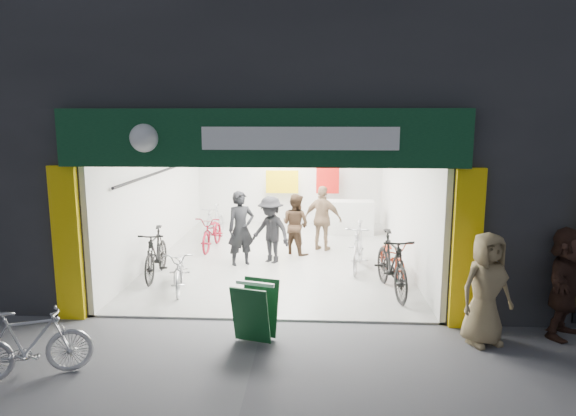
# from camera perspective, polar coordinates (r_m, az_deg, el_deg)

# --- Properties ---
(ground) EXTENTS (60.00, 60.00, 0.00)m
(ground) POSITION_cam_1_polar(r_m,az_deg,el_deg) (8.80, -2.72, -12.45)
(ground) COLOR #56565B
(ground) RESTS_ON ground
(building) EXTENTS (17.00, 10.27, 8.00)m
(building) POSITION_cam_1_polar(r_m,az_deg,el_deg) (13.11, 3.52, 14.19)
(building) COLOR #232326
(building) RESTS_ON ground
(bike_left_front) EXTENTS (0.87, 1.68, 0.84)m
(bike_left_front) POSITION_cam_1_polar(r_m,az_deg,el_deg) (10.36, -11.91, -6.69)
(bike_left_front) COLOR #B5B6BA
(bike_left_front) RESTS_ON ground
(bike_left_midfront) EXTENTS (0.62, 1.83, 1.08)m
(bike_left_midfront) POSITION_cam_1_polar(r_m,az_deg,el_deg) (11.18, -14.46, -4.92)
(bike_left_midfront) COLOR black
(bike_left_midfront) RESTS_ON ground
(bike_left_midback) EXTENTS (0.69, 1.75, 0.90)m
(bike_left_midback) POSITION_cam_1_polar(r_m,az_deg,el_deg) (13.33, -8.39, -2.68)
(bike_left_midback) COLOR maroon
(bike_left_midback) RESTS_ON ground
(bike_left_back) EXTENTS (0.69, 1.63, 0.95)m
(bike_left_back) POSITION_cam_1_polar(r_m,az_deg,el_deg) (14.55, -8.24, -1.51)
(bike_left_back) COLOR #A6A7AB
(bike_left_back) RESTS_ON ground
(bike_right_front) EXTENTS (0.84, 2.07, 1.21)m
(bike_right_front) POSITION_cam_1_polar(r_m,az_deg,el_deg) (10.07, 11.45, -6.08)
(bike_right_front) COLOR black
(bike_right_front) RESTS_ON ground
(bike_right_mid) EXTENTS (0.82, 1.68, 0.84)m
(bike_right_mid) POSITION_cam_1_polar(r_m,az_deg,el_deg) (11.20, 11.55, -5.39)
(bike_right_mid) COLOR maroon
(bike_right_mid) RESTS_ON ground
(bike_right_back) EXTENTS (0.82, 1.85, 1.08)m
(bike_right_back) POSITION_cam_1_polar(r_m,az_deg,el_deg) (11.54, 7.80, -4.22)
(bike_right_back) COLOR silver
(bike_right_back) RESTS_ON ground
(parked_bike) EXTENTS (1.60, 1.01, 0.93)m
(parked_bike) POSITION_cam_1_polar(r_m,az_deg,el_deg) (7.66, -26.80, -13.32)
(parked_bike) COLOR #B7B7BC
(parked_bike) RESTS_ON ground
(customer_a) EXTENTS (0.75, 0.67, 1.73)m
(customer_a) POSITION_cam_1_polar(r_m,az_deg,el_deg) (11.66, -5.25, -2.36)
(customer_a) COLOR black
(customer_a) RESTS_ON ground
(customer_b) EXTENTS (0.94, 0.89, 1.53)m
(customer_b) POSITION_cam_1_polar(r_m,az_deg,el_deg) (12.61, 0.83, -1.85)
(customer_b) COLOR #3C291B
(customer_b) RESTS_ON ground
(customer_c) EXTENTS (1.18, 1.07, 1.59)m
(customer_c) POSITION_cam_1_polar(r_m,az_deg,el_deg) (11.82, -1.93, -2.51)
(customer_c) COLOR black
(customer_c) RESTS_ON ground
(customer_d) EXTENTS (1.06, 0.71, 1.68)m
(customer_d) POSITION_cam_1_polar(r_m,az_deg,el_deg) (12.93, 3.88, -1.24)
(customer_d) COLOR #896B4F
(customer_d) RESTS_ON ground
(pedestrian_near) EXTENTS (0.98, 0.80, 1.72)m
(pedestrian_near) POSITION_cam_1_polar(r_m,az_deg,el_deg) (8.24, 21.14, -8.37)
(pedestrian_near) COLOR olive
(pedestrian_near) RESTS_ON ground
(pedestrian_far) EXTENTS (1.44, 1.55, 1.73)m
(pedestrian_far) POSITION_cam_1_polar(r_m,az_deg,el_deg) (9.02, 28.48, -7.28)
(pedestrian_far) COLOR #341F17
(pedestrian_far) RESTS_ON ground
(sandwich_board) EXTENTS (0.72, 0.73, 0.90)m
(sandwich_board) POSITION_cam_1_polar(r_m,az_deg,el_deg) (7.93, -3.65, -11.20)
(sandwich_board) COLOR #0F3F1C
(sandwich_board) RESTS_ON ground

